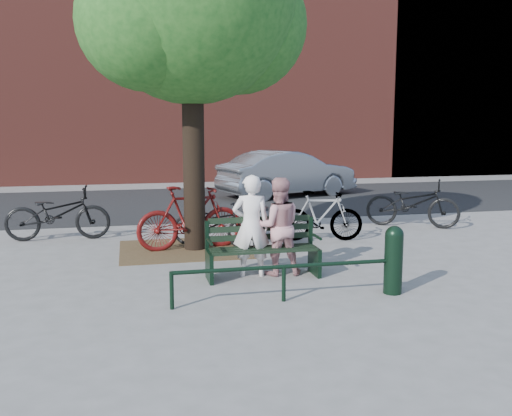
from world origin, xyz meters
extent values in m
plane|color=gray|center=(0.00, 0.00, 0.00)|extent=(90.00, 90.00, 0.00)
cube|color=brown|center=(-1.00, 2.20, 0.01)|extent=(2.40, 2.00, 0.02)
cube|color=black|center=(0.00, 8.50, 0.01)|extent=(40.00, 7.00, 0.01)
cube|color=maroon|center=(0.00, 16.00, 6.00)|extent=(45.00, 4.00, 12.00)
cube|color=brown|center=(14.00, 16.00, 7.00)|extent=(10.00, 4.00, 14.00)
cube|color=black|center=(-0.84, 0.00, 0.23)|extent=(0.06, 0.52, 0.45)
cube|color=black|center=(-0.84, 0.23, 0.67)|extent=(0.06, 0.06, 0.44)
cylinder|color=black|center=(-0.84, -0.10, 0.63)|extent=(0.04, 0.36, 0.04)
cube|color=black|center=(0.84, 0.00, 0.23)|extent=(0.06, 0.52, 0.45)
cube|color=black|center=(0.84, 0.23, 0.67)|extent=(0.06, 0.06, 0.44)
cylinder|color=black|center=(0.84, -0.10, 0.63)|extent=(0.04, 0.36, 0.04)
cube|color=black|center=(0.00, 0.00, 0.45)|extent=(1.64, 0.46, 0.04)
cube|color=black|center=(0.00, 0.23, 0.74)|extent=(1.64, 0.03, 0.47)
cylinder|color=black|center=(-1.50, -1.20, 0.25)|extent=(0.06, 0.06, 0.50)
cylinder|color=black|center=(0.00, -1.20, 0.25)|extent=(0.06, 0.06, 0.50)
cylinder|color=black|center=(1.50, -1.20, 0.25)|extent=(0.06, 0.06, 0.50)
cylinder|color=black|center=(0.00, -1.20, 0.48)|extent=(3.00, 0.06, 0.06)
cylinder|color=black|center=(-0.80, 2.20, 1.90)|extent=(0.40, 0.40, 3.80)
sphere|color=#1A4A17|center=(0.10, 2.50, 4.20)|extent=(2.60, 2.60, 2.60)
sphere|color=#1A4A17|center=(-1.60, 1.80, 4.10)|extent=(2.40, 2.40, 2.40)
imported|color=white|center=(-0.16, 0.15, 0.80)|extent=(0.64, 0.47, 1.60)
imported|color=tan|center=(0.28, 0.15, 0.77)|extent=(0.79, 0.64, 1.55)
cylinder|color=black|center=(1.60, -1.19, 0.42)|extent=(0.26, 0.26, 0.84)
sphere|color=black|center=(1.60, -1.19, 0.84)|extent=(0.26, 0.26, 0.26)
cylinder|color=gray|center=(0.31, 1.75, 0.39)|extent=(0.37, 0.37, 0.78)
cylinder|color=black|center=(0.31, 1.75, 0.81)|extent=(0.41, 0.41, 0.06)
imported|color=black|center=(-3.42, 3.68, 0.54)|extent=(2.09, 0.77, 1.09)
imported|color=#4E0C0B|center=(-0.88, 2.20, 0.61)|extent=(2.08, 0.83, 1.22)
imported|color=black|center=(-0.41, 2.32, 0.46)|extent=(1.81, 1.41, 0.91)
imported|color=gray|center=(1.77, 2.42, 0.51)|extent=(1.77, 0.82, 1.03)
imported|color=black|center=(4.33, 3.41, 0.55)|extent=(2.16, 1.71, 1.10)
imported|color=gray|center=(3.00, 9.17, 0.74)|extent=(4.74, 2.87, 1.47)
camera|label=1|loc=(-2.00, -8.36, 2.42)|focal=40.00mm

